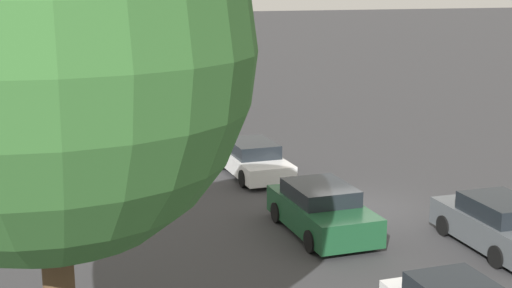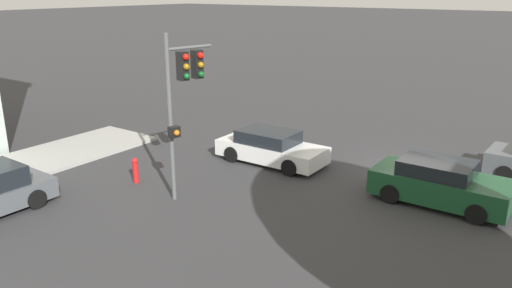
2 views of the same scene
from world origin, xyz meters
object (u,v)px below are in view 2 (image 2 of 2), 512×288
at_px(traffic_signal, 183,86).
at_px(fire_hydrant, 135,169).
at_px(crossing_car_0, 440,183).
at_px(crossing_car_3, 271,147).

height_order(traffic_signal, fire_hydrant, traffic_signal).
bearing_deg(crossing_car_0, crossing_car_3, 178.87).
bearing_deg(crossing_car_0, fire_hydrant, -154.64).
bearing_deg(traffic_signal, fire_hydrant, -163.18).
bearing_deg(fire_hydrant, crossing_car_3, -121.08).
distance_m(crossing_car_0, crossing_car_3, 6.62).
relative_size(crossing_car_0, fire_hydrant, 4.60).
bearing_deg(crossing_car_3, traffic_signal, -96.29).
relative_size(crossing_car_3, fire_hydrant, 4.74).
distance_m(traffic_signal, fire_hydrant, 3.97).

